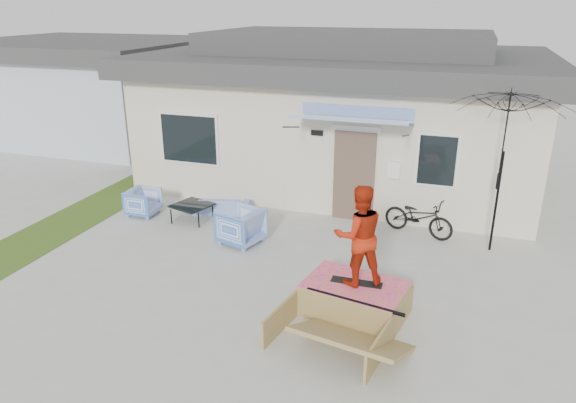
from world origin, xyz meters
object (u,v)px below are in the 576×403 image
(loveseat, at_px, (221,202))
(armchair_left, at_px, (143,201))
(bicycle, at_px, (419,213))
(skateboard, at_px, (357,282))
(skate_ramp, at_px, (355,299))
(patio_umbrella, at_px, (501,169))
(skater, at_px, (359,233))
(armchair_right, at_px, (241,224))
(coffee_table, at_px, (192,212))

(loveseat, relative_size, armchair_left, 1.94)
(bicycle, relative_size, skateboard, 1.90)
(armchair_left, distance_m, skate_ramp, 6.28)
(patio_umbrella, xyz_separation_m, skater, (-2.15, -3.20, -0.34))
(skater, bearing_deg, armchair_left, -51.28)
(loveseat, relative_size, bicycle, 0.86)
(armchair_right, relative_size, patio_umbrella, 0.30)
(loveseat, xyz_separation_m, armchair_left, (-1.71, -0.72, 0.09))
(coffee_table, height_order, skate_ramp, skate_ramp)
(armchair_right, xyz_separation_m, skater, (2.86, -1.87, 0.99))
(armchair_right, bearing_deg, skate_ramp, 72.23)
(bicycle, distance_m, skater, 3.68)
(armchair_left, bearing_deg, skater, -115.36)
(coffee_table, xyz_separation_m, skateboard, (4.44, -2.66, 0.36))
(skateboard, bearing_deg, skate_ramp, -101.07)
(skate_ramp, bearing_deg, bicycle, 89.74)
(loveseat, relative_size, patio_umbrella, 0.49)
(armchair_right, xyz_separation_m, skateboard, (2.86, -1.87, 0.14))
(coffee_table, relative_size, skater, 0.47)
(patio_umbrella, bearing_deg, loveseat, 178.91)
(armchair_left, relative_size, skate_ramp, 0.33)
(loveseat, relative_size, skater, 0.82)
(armchair_right, distance_m, coffee_table, 1.78)
(coffee_table, bearing_deg, armchair_right, -26.55)
(patio_umbrella, bearing_deg, armchair_left, -175.58)
(armchair_left, relative_size, skateboard, 0.84)
(skater, bearing_deg, loveseat, -66.51)
(coffee_table, relative_size, skateboard, 0.95)
(skate_ramp, bearing_deg, armchair_left, 165.32)
(patio_umbrella, distance_m, skateboard, 4.03)
(loveseat, distance_m, skate_ramp, 5.22)
(armchair_right, relative_size, skateboard, 1.01)
(armchair_right, height_order, skater, skater)
(coffee_table, xyz_separation_m, bicycle, (5.09, 0.85, 0.31))
(armchair_right, xyz_separation_m, bicycle, (3.51, 1.64, 0.09))
(loveseat, height_order, armchair_right, armchair_right)
(skateboard, xyz_separation_m, skater, (0.00, 0.00, 0.86))
(patio_umbrella, height_order, skate_ramp, patio_umbrella)
(skate_ramp, height_order, skateboard, skateboard)
(loveseat, relative_size, skate_ramp, 0.64)
(loveseat, bearing_deg, armchair_right, 113.25)
(patio_umbrella, relative_size, skater, 1.66)
(armchair_left, xyz_separation_m, patio_umbrella, (7.85, 0.61, 1.40))
(armchair_left, distance_m, skater, 6.35)
(armchair_right, bearing_deg, patio_umbrella, 121.09)
(skate_ramp, bearing_deg, skateboard, 90.00)
(armchair_right, xyz_separation_m, patio_umbrella, (5.01, 1.33, 1.33))
(loveseat, bearing_deg, bicycle, 167.41)
(patio_umbrella, xyz_separation_m, skate_ramp, (-2.16, -3.25, -1.48))
(loveseat, distance_m, armchair_right, 1.84)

